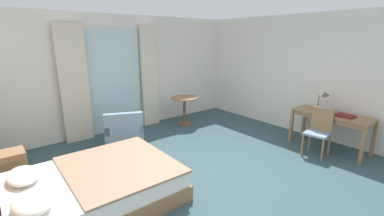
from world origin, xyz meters
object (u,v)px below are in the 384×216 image
(desk_lamp, at_px, (324,97))
(closed_book, at_px, (345,116))
(writing_desk, at_px, (332,118))
(armchair_by_window, at_px, (124,133))
(nightstand, at_px, (10,168))
(round_cafe_table, at_px, (184,104))
(bed, at_px, (89,187))
(desk_chair, at_px, (319,129))

(desk_lamp, bearing_deg, closed_book, -105.30)
(writing_desk, relative_size, armchair_by_window, 1.53)
(desk_lamp, bearing_deg, armchair_by_window, 145.38)
(nightstand, bearing_deg, closed_book, -27.59)
(round_cafe_table, bearing_deg, desk_lamp, -62.29)
(nightstand, height_order, round_cafe_table, round_cafe_table)
(writing_desk, bearing_deg, bed, 165.63)
(bed, height_order, armchair_by_window, bed)
(bed, relative_size, closed_book, 6.94)
(armchair_by_window, xyz_separation_m, round_cafe_table, (1.92, 0.49, 0.20))
(closed_book, bearing_deg, round_cafe_table, 114.73)
(nightstand, xyz_separation_m, closed_book, (5.24, -2.74, 0.50))
(desk_lamp, xyz_separation_m, closed_book, (-0.14, -0.51, -0.27))
(writing_desk, relative_size, closed_book, 4.58)
(desk_chair, distance_m, closed_book, 0.57)
(armchair_by_window, bearing_deg, bed, -128.96)
(writing_desk, distance_m, armchair_by_window, 4.22)
(closed_book, xyz_separation_m, round_cafe_table, (-1.35, 3.36, -0.22))
(bed, xyz_separation_m, desk_chair, (4.02, -1.14, 0.25))
(bed, relative_size, nightstand, 4.29)
(armchair_by_window, bearing_deg, desk_lamp, -34.62)
(nightstand, distance_m, round_cafe_table, 3.94)
(writing_desk, bearing_deg, nightstand, 154.72)
(bed, xyz_separation_m, desk_lamp, (4.60, -0.89, 0.77))
(writing_desk, relative_size, desk_lamp, 3.44)
(bed, relative_size, desk_chair, 2.41)
(closed_book, height_order, armchair_by_window, armchair_by_window)
(desk_lamp, bearing_deg, writing_desk, -113.16)
(bed, height_order, round_cafe_table, bed)
(bed, xyz_separation_m, round_cafe_table, (3.10, 1.96, 0.28))
(desk_chair, relative_size, desk_lamp, 2.16)
(nightstand, bearing_deg, desk_lamp, -22.46)
(bed, xyz_separation_m, writing_desk, (4.49, -1.15, 0.39))
(bed, distance_m, closed_book, 4.70)
(round_cafe_table, bearing_deg, bed, -147.76)
(writing_desk, bearing_deg, desk_lamp, 66.84)
(desk_chair, distance_m, desk_lamp, 0.82)
(bed, distance_m, writing_desk, 4.65)
(bed, distance_m, desk_chair, 4.18)
(desk_chair, bearing_deg, desk_lamp, 23.39)
(desk_chair, height_order, round_cafe_table, desk_chair)
(desk_chair, bearing_deg, nightstand, 152.69)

